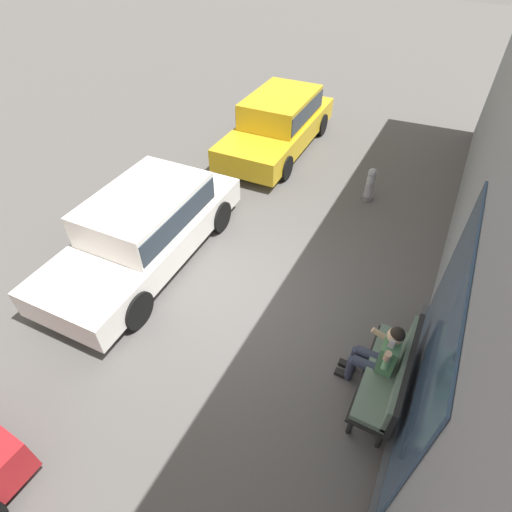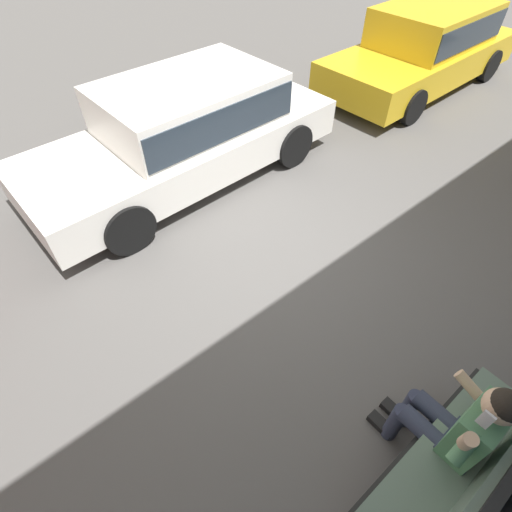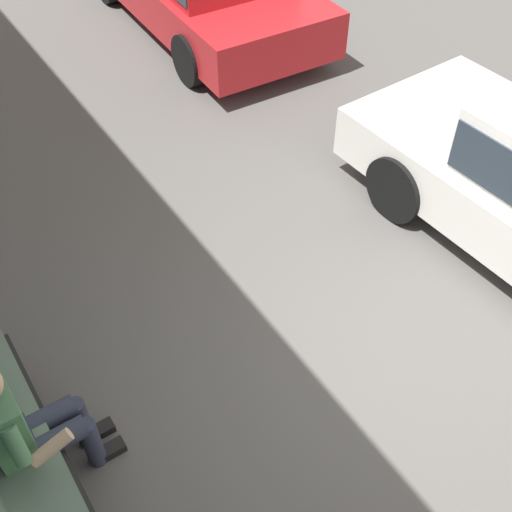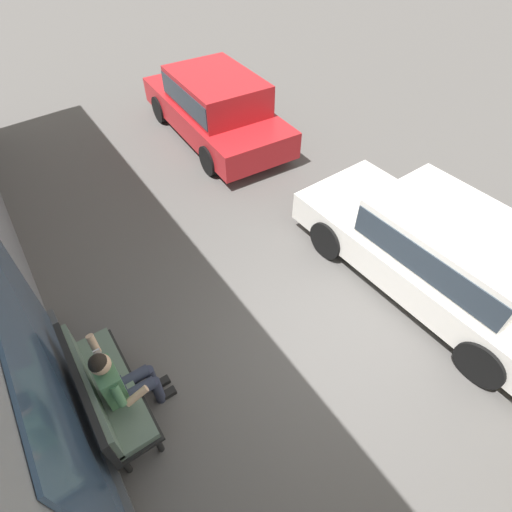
{
  "view_description": "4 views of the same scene",
  "coord_description": "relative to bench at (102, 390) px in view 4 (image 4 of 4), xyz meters",
  "views": [
    {
      "loc": [
        4.15,
        2.6,
        5.34
      ],
      "look_at": [
        0.13,
        0.52,
        1.22
      ],
      "focal_mm": 28.0,
      "sensor_mm": 36.0,
      "label": 1
    },
    {
      "loc": [
        2.38,
        2.6,
        3.52
      ],
      "look_at": [
        0.76,
        0.66,
        0.88
      ],
      "focal_mm": 28.0,
      "sensor_mm": 36.0,
      "label": 2
    },
    {
      "loc": [
        -1.82,
        2.6,
        4.17
      ],
      "look_at": [
        0.93,
        0.78,
        0.79
      ],
      "focal_mm": 45.0,
      "sensor_mm": 36.0,
      "label": 3
    },
    {
      "loc": [
        -1.96,
        2.6,
        4.89
      ],
      "look_at": [
        0.99,
        0.59,
        1.18
      ],
      "focal_mm": 28.0,
      "sensor_mm": 36.0,
      "label": 4
    }
  ],
  "objects": [
    {
      "name": "bench",
      "position": [
        0.0,
        0.0,
        0.0
      ],
      "size": [
        1.68,
        0.55,
        0.98
      ],
      "color": "black",
      "rests_on": "ground_plane"
    },
    {
      "name": "ground_plane",
      "position": [
        -0.73,
        -2.9,
        -0.55
      ],
      "size": [
        60.0,
        60.0,
        0.0
      ],
      "primitive_type": "plane",
      "color": "#565451"
    },
    {
      "name": "parked_car_far",
      "position": [
        4.97,
        -4.43,
        0.24
      ],
      "size": [
        4.37,
        2.02,
        1.46
      ],
      "color": "red",
      "rests_on": "ground_plane"
    },
    {
      "name": "parked_car_mid",
      "position": [
        -0.87,
        -4.84,
        0.22
      ],
      "size": [
        4.57,
        1.97,
        1.39
      ],
      "color": "white",
      "rests_on": "ground_plane"
    },
    {
      "name": "person_on_phone",
      "position": [
        -0.11,
        -0.22,
        0.13
      ],
      "size": [
        0.73,
        0.74,
        1.31
      ],
      "color": "#2D3347",
      "rests_on": "ground_plane"
    }
  ]
}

